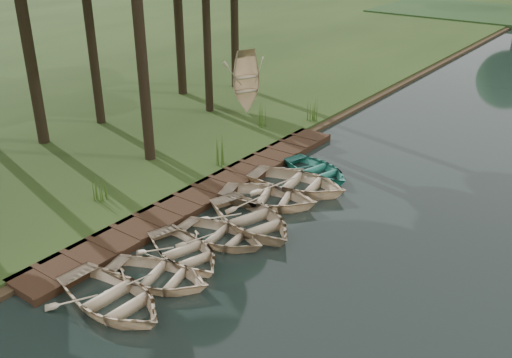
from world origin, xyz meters
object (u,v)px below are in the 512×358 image
Objects in this scene: rowboat_2 at (184,249)px; stored_rowboat at (246,106)px; rowboat_1 at (158,273)px; rowboat_0 at (111,295)px; boardwalk at (207,193)px.

stored_rowboat reaches higher than rowboat_2.
rowboat_1 is 15.18m from stored_rowboat.
rowboat_0 reaches higher than rowboat_2.
boardwalk is 7.14m from rowboat_0.
rowboat_2 reaches higher than rowboat_1.
stored_rowboat is (-6.93, 14.94, 0.21)m from rowboat_0.
boardwalk is at bearing 22.81° from rowboat_0.
rowboat_1 is at bearing -62.88° from boardwalk.
boardwalk is at bearing 11.87° from rowboat_1.
rowboat_2 is at bearing -3.95° from rowboat_1.
rowboat_0 is at bearing -162.10° from rowboat_2.
rowboat_2 is 0.98× the size of stored_rowboat.
rowboat_2 is (-0.28, 1.42, 0.00)m from rowboat_1.
stored_rowboat is at bearing 118.61° from boardwalk.
rowboat_2 is (-0.07, 2.96, -0.05)m from rowboat_0.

